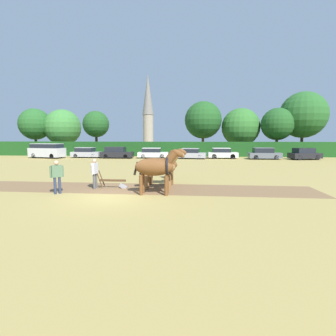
{
  "coord_description": "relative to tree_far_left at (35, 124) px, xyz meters",
  "views": [
    {
      "loc": [
        3.9,
        -12.59,
        2.98
      ],
      "look_at": [
        2.67,
        3.17,
        1.1
      ],
      "focal_mm": 28.0,
      "sensor_mm": 36.0,
      "label": 1
    }
  ],
  "objects": [
    {
      "name": "parked_car_center_left",
      "position": [
        16.97,
        -8.59,
        -4.45
      ],
      "size": [
        4.5,
        1.86,
        1.59
      ],
      "rotation": [
        0.0,
        0.0,
        -0.02
      ],
      "color": "black",
      "rests_on": "ground"
    },
    {
      "name": "draft_horse_lead_right",
      "position": [
        25.43,
        -29.96,
        -3.95
      ],
      "size": [
        2.7,
        0.94,
        2.28
      ],
      "rotation": [
        0.0,
        0.0,
        -0.02
      ],
      "color": "brown",
      "rests_on": "ground"
    },
    {
      "name": "ground_plane",
      "position": [
        23.15,
        -32.13,
        -5.2
      ],
      "size": [
        240.0,
        240.0,
        0.0
      ],
      "primitive_type": "plane",
      "color": "#998447"
    },
    {
      "name": "church_spire",
      "position": [
        15.62,
        29.47,
        5.47
      ],
      "size": [
        3.14,
        3.14,
        20.4
      ],
      "color": "gray",
      "rests_on": "ground"
    },
    {
      "name": "tree_left",
      "position": [
        4.51,
        1.12,
        -0.53
      ],
      "size": [
        6.39,
        6.39,
        7.87
      ],
      "color": "#423323",
      "rests_on": "ground"
    },
    {
      "name": "plow",
      "position": [
        22.76,
        -29.9,
        -4.88
      ],
      "size": [
        1.8,
        0.47,
        1.13
      ],
      "rotation": [
        0.0,
        0.0,
        -0.02
      ],
      "color": "#4C331E",
      "rests_on": "ground"
    },
    {
      "name": "hedgerow",
      "position": [
        23.15,
        -3.87,
        -4.09
      ],
      "size": [
        59.66,
        1.57,
        2.24
      ],
      "primitive_type": "cube",
      "color": "#194719",
      "rests_on": "ground"
    },
    {
      "name": "farmer_beside_team",
      "position": [
        25.88,
        -26.59,
        -4.21
      ],
      "size": [
        0.43,
        0.64,
        1.7
      ],
      "rotation": [
        0.0,
        0.0,
        -0.28
      ],
      "color": "#4C4C4C",
      "rests_on": "ground"
    },
    {
      "name": "parked_van",
      "position": [
        7.02,
        -9.03,
        -4.15
      ],
      "size": [
        5.25,
        2.94,
        2.06
      ],
      "rotation": [
        0.0,
        0.0,
        -0.21
      ],
      "color": "#BCBCC1",
      "rests_on": "ground"
    },
    {
      "name": "parked_car_left",
      "position": [
        12.3,
        -7.95,
        -4.49
      ],
      "size": [
        4.25,
        1.91,
        1.48
      ],
      "rotation": [
        0.0,
        0.0,
        -0.04
      ],
      "color": "#9E9EA8",
      "rests_on": "ground"
    },
    {
      "name": "parked_car_far_right",
      "position": [
        37.17,
        -8.79,
        -4.46
      ],
      "size": [
        4.2,
        1.74,
        1.56
      ],
      "rotation": [
        0.0,
        0.0,
        -0.01
      ],
      "color": "#565B66",
      "rests_on": "ground"
    },
    {
      "name": "tree_right",
      "position": [
        41.18,
        -1.26,
        -0.2
      ],
      "size": [
        5.13,
        5.13,
        7.59
      ],
      "color": "#423323",
      "rests_on": "ground"
    },
    {
      "name": "tree_far_left",
      "position": [
        0.0,
        0.0,
        0.0
      ],
      "size": [
        5.46,
        5.46,
        7.95
      ],
      "color": "#423323",
      "rests_on": "ground"
    },
    {
      "name": "farmer_at_plow",
      "position": [
        21.68,
        -30.18,
        -4.18
      ],
      "size": [
        0.26,
        0.69,
        1.74
      ],
      "rotation": [
        0.0,
        0.0,
        -0.13
      ],
      "color": "#4C4C4C",
      "rests_on": "ground"
    },
    {
      "name": "plowed_furrow_strip",
      "position": [
        21.47,
        -29.88,
        -5.2
      ],
      "size": [
        25.72,
        3.74,
        0.01
      ],
      "primitive_type": "cube",
      "rotation": [
        0.0,
        0.0,
        -0.02
      ],
      "color": "brown",
      "rests_on": "ground"
    },
    {
      "name": "parked_car_right",
      "position": [
        31.74,
        -7.92,
        -4.49
      ],
      "size": [
        4.04,
        1.79,
        1.46
      ],
      "rotation": [
        0.0,
        0.0,
        0.01
      ],
      "color": "silver",
      "rests_on": "ground"
    },
    {
      "name": "parked_car_end_right",
      "position": [
        42.33,
        -8.93,
        -4.47
      ],
      "size": [
        4.21,
        2.54,
        1.53
      ],
      "rotation": [
        0.0,
        0.0,
        0.21
      ],
      "color": "black",
      "rests_on": "ground"
    },
    {
      "name": "tree_far_right",
      "position": [
        45.46,
        -0.27,
        1.29
      ],
      "size": [
        7.38,
        7.38,
        10.19
      ],
      "color": "#423323",
      "rests_on": "ground"
    },
    {
      "name": "tree_center",
      "position": [
        29.52,
        0.99,
        0.63
      ],
      "size": [
        6.31,
        6.31,
        9.0
      ],
      "color": "#4C3823",
      "rests_on": "ground"
    },
    {
      "name": "draft_horse_trail_left",
      "position": [
        25.47,
        -28.52,
        -3.93
      ],
      "size": [
        2.76,
        0.9,
        2.35
      ],
      "rotation": [
        0.0,
        0.0,
        -0.02
      ],
      "color": "brown",
      "rests_on": "ground"
    },
    {
      "name": "farmer_onlooker_left",
      "position": [
        20.2,
        -31.69,
        -4.17
      ],
      "size": [
        0.54,
        0.5,
        1.76
      ],
      "rotation": [
        0.0,
        0.0,
        -0.84
      ],
      "color": "#28334C",
      "rests_on": "ground"
    },
    {
      "name": "tree_center_right",
      "position": [
        35.85,
        1.02,
        -0.59
      ],
      "size": [
        6.41,
        6.41,
        7.82
      ],
      "color": "#423323",
      "rests_on": "ground"
    },
    {
      "name": "parked_car_center_right",
      "position": [
        27.48,
        -8.66,
        -4.51
      ],
      "size": [
        4.01,
        2.28,
        1.44
      ],
      "rotation": [
        0.0,
        0.0,
        -0.14
      ],
      "color": "#9E9EA8",
      "rests_on": "ground"
    },
    {
      "name": "parked_car_center",
      "position": [
        22.01,
        -8.02,
        -4.51
      ],
      "size": [
        4.27,
        1.93,
        1.44
      ],
      "rotation": [
        0.0,
        0.0,
        0.02
      ],
      "color": "silver",
      "rests_on": "ground"
    },
    {
      "name": "tree_center_left",
      "position": [
        11.28,
        -0.68,
        -0.08
      ],
      "size": [
        4.43,
        4.43,
        7.37
      ],
      "color": "#423323",
      "rests_on": "ground"
    },
    {
      "name": "draft_horse_lead_left",
      "position": [
        25.39,
        -31.4,
        -3.77
      ],
      "size": [
        2.66,
        1.02,
        2.44
      ],
      "rotation": [
        0.0,
        0.0,
        -0.02
      ],
      "color": "brown",
      "rests_on": "ground"
    }
  ]
}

